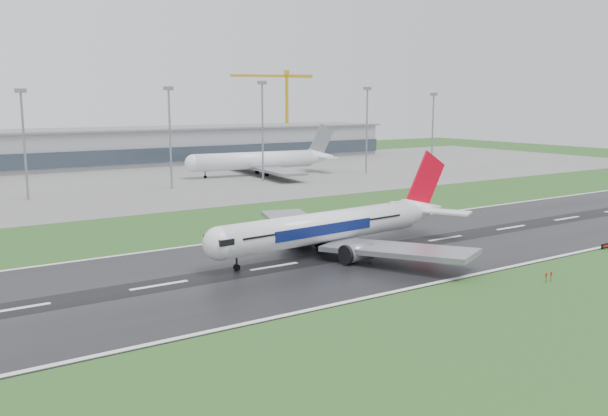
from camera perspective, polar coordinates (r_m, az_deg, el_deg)
ground at (r=130.62m, az=12.60°, el=-2.71°), size 520.00×520.00×0.00m
runway at (r=130.61m, az=12.60°, el=-2.69°), size 400.00×45.00×0.10m
apron at (r=234.09m, az=-9.89°, el=2.75°), size 400.00×130.00×0.08m
terminal at (r=289.24m, az=-14.71°, el=5.35°), size 240.00×36.00×15.00m
main_airliner at (r=115.57m, az=3.25°, el=0.14°), size 60.17×57.72×16.54m
parked_airliner at (r=236.31m, az=-3.94°, el=5.12°), size 66.66×62.93×17.87m
tower_crane at (r=339.35m, az=-1.55°, el=8.63°), size 42.45×15.64×43.33m
runway_sign at (r=131.34m, az=25.45°, el=-3.12°), size 2.30×0.75×1.04m
floodmast_1 at (r=191.49m, az=-23.83°, el=5.02°), size 0.64×0.64×29.51m
floodmast_2 at (r=202.77m, az=-11.94°, el=5.99°), size 0.64×0.64×30.59m
floodmast_3 at (r=216.97m, az=-3.74°, el=6.69°), size 0.64×0.64×32.82m
floodmast_4 at (r=242.53m, az=5.66°, el=6.79°), size 0.64×0.64×31.36m
floodmast_5 at (r=265.50m, az=11.48°, el=6.68°), size 0.64×0.64×29.49m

